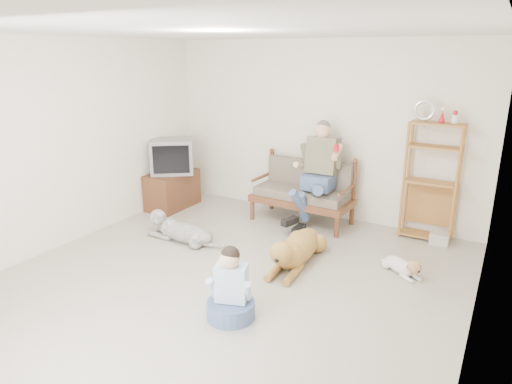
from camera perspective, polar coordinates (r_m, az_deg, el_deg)
The scene contains 16 objects.
floor at distance 5.23m, azimuth -4.27°, elevation -11.54°, with size 5.50×5.50×0.00m, color #B9B4A3.
ceiling at distance 4.60m, azimuth -5.05°, elevation 19.50°, with size 5.50×5.50×0.00m, color silver.
wall_back at distance 7.13m, azimuth 7.95°, elevation 7.63°, with size 5.00×5.00×0.00m, color white.
wall_left at distance 6.45m, azimuth -23.44°, elevation 5.40°, with size 5.50×5.50×0.00m, color white.
wall_right at distance 3.96m, azimuth 26.91°, elevation -1.73°, with size 5.50×5.50×0.00m, color white.
loveseat at distance 6.99m, azimuth 5.99°, elevation 0.22°, with size 1.52×0.75×0.95m.
man at distance 6.65m, azimuth 7.21°, elevation 1.42°, with size 0.60×0.85×1.38m.
etagere at distance 6.61m, azimuth 21.01°, elevation 1.34°, with size 0.72×0.32×1.91m.
book_stack at distance 6.70m, azimuth 21.98°, elevation -5.42°, with size 0.25×0.18×0.16m, color silver.
tv_stand at distance 7.74m, azimuth -10.42°, elevation 0.28°, with size 0.50×0.90×0.60m.
crt_tv at distance 7.58m, azimuth -10.46°, elevation 4.45°, with size 0.86×0.83×0.56m.
wall_outlet at distance 7.89m, azimuth -0.85°, elevation 0.88°, with size 0.12×0.02×0.08m, color white.
golden_retriever at distance 5.64m, azimuth 4.96°, elevation -7.16°, with size 0.46×1.55×0.47m.
shaggy_dog at distance 6.40m, azimuth -9.62°, elevation -4.68°, with size 1.29×0.32×0.38m.
terrier at distance 5.66m, azimuth 17.98°, elevation -8.83°, with size 0.58×0.46×0.25m.
child at distance 4.54m, azimuth -3.17°, elevation -12.41°, with size 0.48×0.48×0.75m.
Camera 1 is at (2.59, -3.79, 2.50)m, focal length 32.00 mm.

